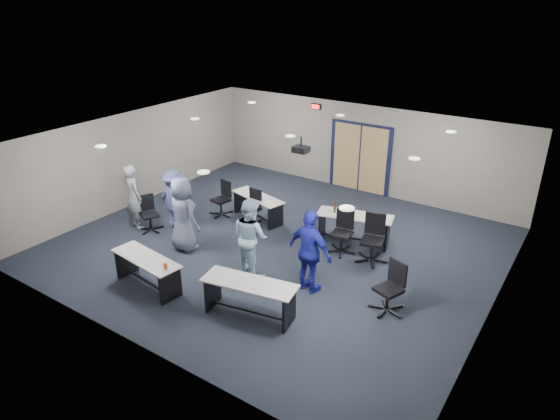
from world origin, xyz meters
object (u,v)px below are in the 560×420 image
Objects in this scene: table_back_right at (354,223)px; chair_loose_right at (389,288)px; chair_back_b at (251,208)px; person_gray at (134,197)px; chair_loose_left at (149,214)px; table_back_left at (258,204)px; chair_back_a at (221,199)px; chair_back_c at (342,233)px; table_front_right at (250,293)px; person_lightblue at (251,237)px; person_back at (174,199)px; chair_back_d at (372,239)px; person_navy at (310,252)px; person_plaid at (183,214)px; table_front_left at (147,267)px.

chair_loose_right is (1.85, -2.25, 0.00)m from table_back_right.
chair_back_b is 0.55× the size of person_gray.
chair_loose_right is at bearing -62.25° from chair_loose_left.
table_back_left is 3.26m from person_gray.
chair_back_c reaches higher than chair_back_a.
table_front_right is 1.69m from person_lightblue.
chair_loose_right reaches higher than table_front_right.
chair_loose_left is 0.74m from person_back.
chair_back_a is at bearing -145.63° from table_back_left.
chair_back_b reaches higher than table_front_right.
chair_back_d is 1.20× the size of chair_loose_left.
table_front_right is at bearing -82.24° from chair_loose_left.
table_front_right is at bearing -49.45° from chair_back_b.
person_navy is at bearing 60.00° from table_front_right.
chair_back_b is at bearing -125.55° from person_gray.
table_back_right is at bearing 20.06° from chair_back_a.
chair_loose_left is at bearing 52.48° from person_back.
table_back_left is at bearing -39.42° from person_lightblue.
chair_back_c is 1.90m from person_navy.
person_navy is (1.47, 0.08, 0.04)m from person_lightblue.
table_back_left is 0.95× the size of person_plaid.
person_plaid reaches higher than chair_loose_right.
table_back_right is 2.05× the size of chair_loose_left.
chair_loose_left is at bearing -167.80° from table_back_right.
chair_back_c is 4.99m from chair_loose_left.
table_back_right is 4.67m from person_back.
chair_back_c is at bearing 159.53° from chair_loose_right.
chair_back_d reaches higher than chair_loose_left.
chair_back_b reaches higher than table_back_left.
chair_loose_right is 5.12m from person_plaid.
table_back_right is 4.17m from person_plaid.
table_back_right is at bearing 19.23° from table_back_left.
person_plaid reaches higher than person_back.
table_front_left is at bearing 124.85° from person_back.
person_gray is 5.35m from person_navy.
table_back_left is 1.67× the size of chair_back_c.
chair_back_c is 2.32m from person_lightblue.
person_back is (-1.60, 2.43, 0.32)m from table_front_left.
chair_loose_right is (2.14, 1.63, 0.01)m from table_front_right.
chair_back_d is at bearing 8.18° from table_back_left.
chair_back_a is at bearing -0.07° from chair_loose_left.
chair_back_d is 2.82m from person_lightblue.
chair_back_b is 4.86m from chair_loose_right.
person_gray is (-4.86, 1.45, 0.37)m from table_front_right.
chair_back_a is at bearing 165.46° from chair_back_d.
person_navy is (-0.56, -1.85, 0.35)m from chair_back_d.
chair_loose_right is 0.57× the size of person_navy.
person_lightblue is at bearing -153.90° from chair_loose_right.
person_gray is (-5.91, -1.81, 0.31)m from chair_back_d.
table_front_left is 1.90× the size of chair_loose_left.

